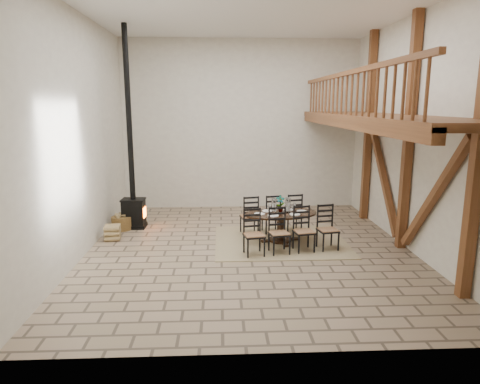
{
  "coord_description": "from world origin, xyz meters",
  "views": [
    {
      "loc": [
        -0.62,
        -8.92,
        3.14
      ],
      "look_at": [
        -0.18,
        0.4,
        1.21
      ],
      "focal_mm": 32.0,
      "sensor_mm": 36.0,
      "label": 1
    }
  ],
  "objects_px": {
    "dining_table": "(282,228)",
    "log_basket": "(122,222)",
    "wood_stove": "(132,184)",
    "log_stack": "(113,233)"
  },
  "relations": [
    {
      "from": "log_basket",
      "to": "log_stack",
      "type": "xyz_separation_m",
      "value": [
        -0.02,
        -0.87,
        -0.0
      ]
    },
    {
      "from": "wood_stove",
      "to": "log_stack",
      "type": "height_order",
      "value": "wood_stove"
    },
    {
      "from": "log_stack",
      "to": "log_basket",
      "type": "bearing_deg",
      "value": 88.42
    },
    {
      "from": "dining_table",
      "to": "log_basket",
      "type": "bearing_deg",
      "value": 151.56
    },
    {
      "from": "wood_stove",
      "to": "log_stack",
      "type": "distance_m",
      "value": 1.44
    },
    {
      "from": "wood_stove",
      "to": "log_basket",
      "type": "bearing_deg",
      "value": -150.62
    },
    {
      "from": "log_basket",
      "to": "log_stack",
      "type": "bearing_deg",
      "value": -91.58
    },
    {
      "from": "dining_table",
      "to": "log_basket",
      "type": "xyz_separation_m",
      "value": [
        -3.9,
        1.26,
        -0.18
      ]
    },
    {
      "from": "wood_stove",
      "to": "log_basket",
      "type": "height_order",
      "value": "wood_stove"
    },
    {
      "from": "dining_table",
      "to": "log_basket",
      "type": "relative_size",
      "value": 4.22
    }
  ]
}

